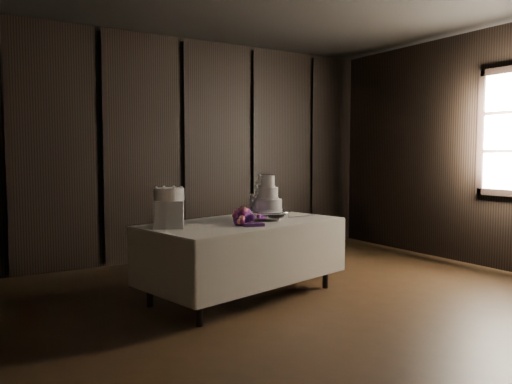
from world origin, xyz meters
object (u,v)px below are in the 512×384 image
(wedding_cake, at_px, (266,197))
(small_cake, at_px, (169,194))
(display_table, at_px, (243,256))
(box_pedestal, at_px, (169,214))
(cake_stand, at_px, (267,215))
(bouquet, at_px, (242,218))

(wedding_cake, relative_size, small_cake, 1.30)
(wedding_cake, bearing_deg, small_cake, -159.34)
(display_table, height_order, box_pedestal, box_pedestal)
(cake_stand, height_order, bouquet, bouquet)
(bouquet, bearing_deg, wedding_cake, 26.74)
(display_table, bearing_deg, cake_stand, -8.62)
(display_table, relative_size, box_pedestal, 8.35)
(box_pedestal, height_order, small_cake, small_cake)
(box_pedestal, bearing_deg, wedding_cake, -0.58)
(bouquet, relative_size, small_cake, 1.48)
(display_table, relative_size, wedding_cake, 6.01)
(wedding_cake, xyz_separation_m, small_cake, (-1.04, 0.01, 0.07))
(display_table, distance_m, wedding_cake, 0.64)
(bouquet, relative_size, box_pedestal, 1.58)
(box_pedestal, relative_size, small_cake, 0.93)
(cake_stand, xyz_separation_m, bouquet, (-0.42, -0.21, 0.02))
(bouquet, bearing_deg, box_pedestal, 162.05)
(wedding_cake, xyz_separation_m, box_pedestal, (-1.04, 0.01, -0.11))
(bouquet, height_order, box_pedestal, box_pedestal)
(bouquet, distance_m, box_pedestal, 0.68)
(wedding_cake, bearing_deg, box_pedestal, -159.34)
(small_cake, bearing_deg, wedding_cake, -0.58)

